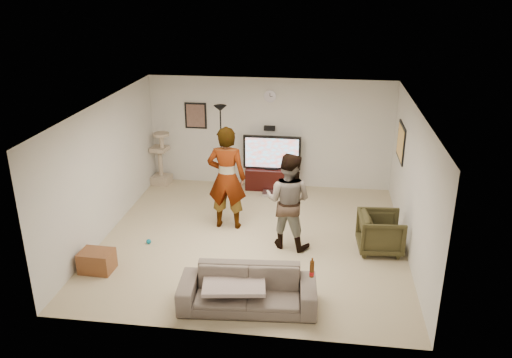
# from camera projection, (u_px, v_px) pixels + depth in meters

# --- Properties ---
(floor) EXTENTS (5.50, 5.50, 0.02)m
(floor) POSITION_uv_depth(u_px,v_px,m) (253.00, 239.00, 9.61)
(floor) COLOR #BDA98E
(floor) RESTS_ON ground
(ceiling) EXTENTS (5.50, 5.50, 0.02)m
(ceiling) POSITION_uv_depth(u_px,v_px,m) (253.00, 106.00, 8.70)
(ceiling) COLOR silver
(ceiling) RESTS_ON wall_back
(wall_back) EXTENTS (5.50, 0.04, 2.50)m
(wall_back) POSITION_uv_depth(u_px,v_px,m) (270.00, 133.00, 11.69)
(wall_back) COLOR silver
(wall_back) RESTS_ON floor
(wall_front) EXTENTS (5.50, 0.04, 2.50)m
(wall_front) POSITION_uv_depth(u_px,v_px,m) (223.00, 253.00, 6.62)
(wall_front) COLOR silver
(wall_front) RESTS_ON floor
(wall_left) EXTENTS (0.04, 5.50, 2.50)m
(wall_left) POSITION_uv_depth(u_px,v_px,m) (105.00, 169.00, 9.50)
(wall_left) COLOR silver
(wall_left) RESTS_ON floor
(wall_right) EXTENTS (0.04, 5.50, 2.50)m
(wall_right) POSITION_uv_depth(u_px,v_px,m) (412.00, 184.00, 8.81)
(wall_right) COLOR silver
(wall_right) RESTS_ON floor
(wall_clock) EXTENTS (0.26, 0.04, 0.26)m
(wall_clock) POSITION_uv_depth(u_px,v_px,m) (270.00, 96.00, 11.35)
(wall_clock) COLOR white
(wall_clock) RESTS_ON wall_back
(wall_speaker) EXTENTS (0.25, 0.10, 0.10)m
(wall_speaker) POSITION_uv_depth(u_px,v_px,m) (270.00, 128.00, 11.59)
(wall_speaker) COLOR black
(wall_speaker) RESTS_ON wall_back
(picture_back) EXTENTS (0.42, 0.03, 0.52)m
(picture_back) POSITION_uv_depth(u_px,v_px,m) (196.00, 116.00, 11.76)
(picture_back) COLOR brown
(picture_back) RESTS_ON wall_back
(picture_right) EXTENTS (0.03, 0.78, 0.62)m
(picture_right) POSITION_uv_depth(u_px,v_px,m) (401.00, 142.00, 10.20)
(picture_right) COLOR #F6B25D
(picture_right) RESTS_ON wall_right
(tv_stand) EXTENTS (1.17, 0.45, 0.49)m
(tv_stand) POSITION_uv_depth(u_px,v_px,m) (272.00, 178.00, 11.82)
(tv_stand) COLOR black
(tv_stand) RESTS_ON floor
(console_box) EXTENTS (0.40, 0.30, 0.07)m
(console_box) POSITION_uv_depth(u_px,v_px,m) (271.00, 194.00, 11.53)
(console_box) COLOR silver
(console_box) RESTS_ON floor
(tv) EXTENTS (1.29, 0.08, 0.77)m
(tv) POSITION_uv_depth(u_px,v_px,m) (272.00, 153.00, 11.59)
(tv) COLOR black
(tv) RESTS_ON tv_stand
(tv_screen) EXTENTS (1.19, 0.01, 0.68)m
(tv_screen) POSITION_uv_depth(u_px,v_px,m) (272.00, 153.00, 11.55)
(tv_screen) COLOR #47ABCE
(tv_screen) RESTS_ON tv
(floor_lamp) EXTENTS (0.32, 0.32, 2.00)m
(floor_lamp) POSITION_uv_depth(u_px,v_px,m) (221.00, 150.00, 11.33)
(floor_lamp) COLOR black
(floor_lamp) RESTS_ON floor
(cat_tree) EXTENTS (0.45, 0.45, 1.26)m
(cat_tree) POSITION_uv_depth(u_px,v_px,m) (160.00, 158.00, 11.96)
(cat_tree) COLOR tan
(cat_tree) RESTS_ON floor
(person_left) EXTENTS (0.73, 0.48, 2.01)m
(person_left) POSITION_uv_depth(u_px,v_px,m) (227.00, 178.00, 9.74)
(person_left) COLOR #A0A0A0
(person_left) RESTS_ON floor
(person_right) EXTENTS (1.00, 0.87, 1.75)m
(person_right) POSITION_uv_depth(u_px,v_px,m) (288.00, 201.00, 9.07)
(person_right) COLOR navy
(person_right) RESTS_ON floor
(sofa) EXTENTS (2.05, 0.93, 0.58)m
(sofa) POSITION_uv_depth(u_px,v_px,m) (248.00, 289.00, 7.54)
(sofa) COLOR #63574F
(sofa) RESTS_ON floor
(throw_blanket) EXTENTS (0.99, 0.82, 0.06)m
(throw_blanket) POSITION_uv_depth(u_px,v_px,m) (234.00, 282.00, 7.52)
(throw_blanket) COLOR #B59F99
(throw_blanket) RESTS_ON sofa
(beer_bottle) EXTENTS (0.06, 0.06, 0.25)m
(beer_bottle) POSITION_uv_depth(u_px,v_px,m) (312.00, 269.00, 7.27)
(beer_bottle) COLOR #542B0B
(beer_bottle) RESTS_ON sofa
(armchair) EXTENTS (0.82, 0.80, 0.70)m
(armchair) POSITION_uv_depth(u_px,v_px,m) (380.00, 233.00, 9.08)
(armchair) COLOR #343019
(armchair) RESTS_ON floor
(side_table) EXTENTS (0.55, 0.42, 0.35)m
(side_table) POSITION_uv_depth(u_px,v_px,m) (97.00, 261.00, 8.51)
(side_table) COLOR brown
(side_table) RESTS_ON floor
(toy_ball) EXTENTS (0.09, 0.09, 0.09)m
(toy_ball) POSITION_uv_depth(u_px,v_px,m) (149.00, 241.00, 9.42)
(toy_ball) COLOR #09718F
(toy_ball) RESTS_ON floor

